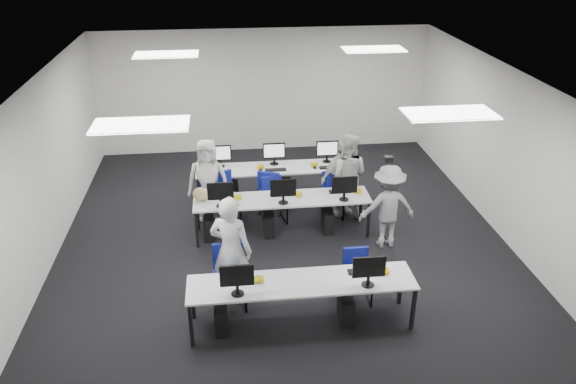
{
  "coord_description": "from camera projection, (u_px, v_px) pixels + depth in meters",
  "views": [
    {
      "loc": [
        -0.93,
        -8.81,
        5.32
      ],
      "look_at": [
        0.07,
        -0.1,
        1.0
      ],
      "focal_mm": 35.0,
      "sensor_mm": 36.0,
      "label": 1
    }
  ],
  "objects": [
    {
      "name": "chair_5",
      "position": [
        213.0,
        203.0,
        11.03
      ],
      "size": [
        0.53,
        0.55,
        0.82
      ],
      "rotation": [
        0.0,
        0.0,
        -0.38
      ],
      "color": "#0D0D68",
      "rests_on": "ground"
    },
    {
      "name": "handbag",
      "position": [
        201.0,
        194.0,
        10.03
      ],
      "size": [
        0.34,
        0.24,
        0.25
      ],
      "primitive_type": "ellipsoid",
      "rotation": [
        0.0,
        0.0,
        -0.16
      ],
      "color": "tan",
      "rests_on": "desk_mid"
    },
    {
      "name": "equipment_back",
      "position": [
        284.0,
        183.0,
        11.61
      ],
      "size": [
        2.91,
        0.41,
        1.19
      ],
      "color": "white",
      "rests_on": "desk_back"
    },
    {
      "name": "student_2",
      "position": [
        208.0,
        180.0,
        10.69
      ],
      "size": [
        0.83,
        0.59,
        1.62
      ],
      "primitive_type": "imported",
      "rotation": [
        0.0,
        0.0,
        -0.09
      ],
      "color": "beige",
      "rests_on": "ground"
    },
    {
      "name": "room",
      "position": [
        283.0,
        164.0,
        9.64
      ],
      "size": [
        9.0,
        9.02,
        3.0
      ],
      "color": "black",
      "rests_on": "ground"
    },
    {
      "name": "dslr_camera",
      "position": [
        388.0,
        159.0,
        9.59
      ],
      "size": [
        0.15,
        0.18,
        0.1
      ],
      "primitive_type": "cube",
      "rotation": [
        0.0,
        0.0,
        3.17
      ],
      "color": "black",
      "rests_on": "photographer"
    },
    {
      "name": "chair_3",
      "position": [
        274.0,
        208.0,
        10.81
      ],
      "size": [
        0.5,
        0.53,
        0.86
      ],
      "rotation": [
        0.0,
        0.0,
        0.19
      ],
      "color": "#0D0D68",
      "rests_on": "ground"
    },
    {
      "name": "photographer",
      "position": [
        388.0,
        207.0,
        9.79
      ],
      "size": [
        1.01,
        0.6,
        1.54
      ],
      "primitive_type": "imported",
      "rotation": [
        0.0,
        0.0,
        3.17
      ],
      "color": "slate",
      "rests_on": "ground"
    },
    {
      "name": "chair_1",
      "position": [
        357.0,
        285.0,
        8.57
      ],
      "size": [
        0.41,
        0.45,
        0.83
      ],
      "rotation": [
        0.0,
        0.0,
        0.01
      ],
      "color": "#0D0D68",
      "rests_on": "ground"
    },
    {
      "name": "chair_6",
      "position": [
        272.0,
        198.0,
        11.16
      ],
      "size": [
        0.6,
        0.63,
        0.93
      ],
      "rotation": [
        0.0,
        0.0,
        -0.36
      ],
      "color": "#0D0D68",
      "rests_on": "ground"
    },
    {
      "name": "desk_mid",
      "position": [
        282.0,
        201.0,
        10.18
      ],
      "size": [
        3.2,
        0.7,
        0.73
      ],
      "color": "#BABBBE",
      "rests_on": "ground"
    },
    {
      "name": "equipment_mid",
      "position": [
        272.0,
        217.0,
        10.29
      ],
      "size": [
        2.91,
        0.41,
        1.19
      ],
      "color": "white",
      "rests_on": "desk_mid"
    },
    {
      "name": "equipment_front",
      "position": [
        288.0,
        305.0,
        7.97
      ],
      "size": [
        2.51,
        0.41,
        1.19
      ],
      "color": "#0C3F9C",
      "rests_on": "desk_front"
    },
    {
      "name": "student_1",
      "position": [
        347.0,
        175.0,
        10.86
      ],
      "size": [
        0.99,
        0.9,
        1.65
      ],
      "primitive_type": "imported",
      "rotation": [
        0.0,
        0.0,
        2.72
      ],
      "color": "beige",
      "rests_on": "ground"
    },
    {
      "name": "chair_2",
      "position": [
        225.0,
        206.0,
        10.84
      ],
      "size": [
        0.61,
        0.63,
        0.94
      ],
      "rotation": [
        0.0,
        0.0,
        0.36
      ],
      "color": "#0D0D68",
      "rests_on": "ground"
    },
    {
      "name": "desk_front",
      "position": [
        302.0,
        285.0,
        7.86
      ],
      "size": [
        3.2,
        0.7,
        0.73
      ],
      "color": "#BABBBE",
      "rests_on": "ground"
    },
    {
      "name": "desk_back",
      "position": [
        275.0,
        170.0,
        11.43
      ],
      "size": [
        3.2,
        0.7,
        0.73
      ],
      "color": "#BABBBE",
      "rests_on": "ground"
    },
    {
      "name": "ceiling_panels",
      "position": [
        283.0,
        79.0,
        8.98
      ],
      "size": [
        5.2,
        4.6,
        0.02
      ],
      "color": "white",
      "rests_on": "room"
    },
    {
      "name": "student_0",
      "position": [
        231.0,
        251.0,
        8.28
      ],
      "size": [
        0.76,
        0.64,
        1.77
      ],
      "primitive_type": "imported",
      "rotation": [
        0.0,
        0.0,
        2.74
      ],
      "color": "beige",
      "rests_on": "ground"
    },
    {
      "name": "chair_7",
      "position": [
        334.0,
        196.0,
        11.29
      ],
      "size": [
        0.48,
        0.51,
        0.86
      ],
      "rotation": [
        0.0,
        0.0,
        -0.14
      ],
      "color": "#0D0D68",
      "rests_on": "ground"
    },
    {
      "name": "student_3",
      "position": [
        342.0,
        178.0,
        10.86
      ],
      "size": [
        0.98,
        0.67,
        1.54
      ],
      "primitive_type": "imported",
      "rotation": [
        0.0,
        0.0,
        0.36
      ],
      "color": "beige",
      "rests_on": "ground"
    },
    {
      "name": "chair_0",
      "position": [
        230.0,
        287.0,
        8.45
      ],
      "size": [
        0.5,
        0.54,
        0.96
      ],
      "rotation": [
        0.0,
        0.0,
        0.06
      ],
      "color": "#0D0D68",
      "rests_on": "ground"
    },
    {
      "name": "chair_4",
      "position": [
        332.0,
        203.0,
        10.99
      ],
      "size": [
        0.47,
        0.5,
        0.87
      ],
      "rotation": [
        0.0,
        0.0,
        -0.1
      ],
      "color": "#0D0D68",
      "rests_on": "ground"
    }
  ]
}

